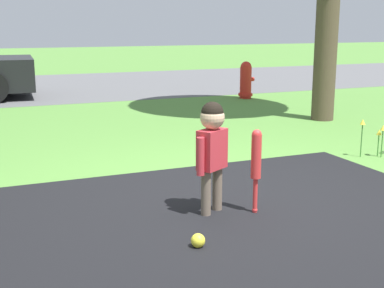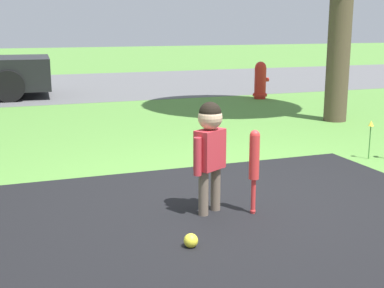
% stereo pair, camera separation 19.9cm
% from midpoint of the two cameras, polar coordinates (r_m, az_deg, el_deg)
% --- Properties ---
extents(ground_plane, '(60.00, 60.00, 0.00)m').
position_cam_midpoint_polar(ground_plane, '(4.72, 4.04, -5.32)').
color(ground_plane, '#518438').
extents(street_strip, '(40.00, 6.00, 0.01)m').
position_cam_midpoint_polar(street_strip, '(13.19, -13.82, 6.04)').
color(street_strip, '#59595B').
rests_on(street_strip, ground).
extents(child, '(0.32, 0.24, 0.88)m').
position_cam_midpoint_polar(child, '(4.10, 0.77, 0.24)').
color(child, '#6B5B4C').
rests_on(child, ground).
extents(baseball_bat, '(0.08, 0.08, 0.67)m').
position_cam_midpoint_polar(baseball_bat, '(4.15, 5.50, -1.66)').
color(baseball_bat, red).
rests_on(baseball_bat, ground).
extents(sports_ball, '(0.10, 0.10, 0.10)m').
position_cam_midpoint_polar(sports_ball, '(3.62, -0.95, -10.27)').
color(sports_ball, yellow).
rests_on(sports_ball, ground).
extents(fire_hydrant, '(0.32, 0.29, 0.73)m').
position_cam_midpoint_polar(fire_hydrant, '(10.71, 5.23, 6.79)').
color(fire_hydrant, red).
rests_on(fire_hydrant, ground).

